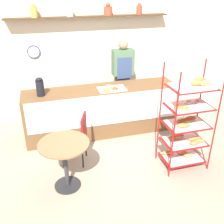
{
  "coord_description": "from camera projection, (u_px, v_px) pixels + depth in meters",
  "views": [
    {
      "loc": [
        -1.05,
        -3.35,
        2.72
      ],
      "look_at": [
        0.0,
        0.39,
        0.78
      ],
      "focal_mm": 42.0,
      "sensor_mm": 36.0,
      "label": 1
    }
  ],
  "objects": [
    {
      "name": "ground_plane",
      "position": [
        118.0,
        164.0,
        4.36
      ],
      "size": [
        14.0,
        14.0,
        0.0
      ],
      "primitive_type": "plane",
      "color": "gray"
    },
    {
      "name": "back_wall",
      "position": [
        90.0,
        52.0,
        5.62
      ],
      "size": [
        10.0,
        0.3,
        2.7
      ],
      "color": "beige",
      "rests_on": "ground_plane"
    },
    {
      "name": "display_counter",
      "position": [
        102.0,
        111.0,
        5.12
      ],
      "size": [
        2.93,
        0.67,
        0.92
      ],
      "color": "brown",
      "rests_on": "ground_plane"
    },
    {
      "name": "pastry_rack",
      "position": [
        187.0,
        123.0,
        4.05
      ],
      "size": [
        0.71,
        0.5,
        1.69
      ],
      "color": "#B71414",
      "rests_on": "ground_plane"
    },
    {
      "name": "person_worker",
      "position": [
        123.0,
        77.0,
        5.48
      ],
      "size": [
        0.43,
        0.23,
        1.72
      ],
      "color": "#282833",
      "rests_on": "ground_plane"
    },
    {
      "name": "cafe_table",
      "position": [
        65.0,
        154.0,
        3.65
      ],
      "size": [
        0.71,
        0.71,
        0.75
      ],
      "color": "#262628",
      "rests_on": "ground_plane"
    },
    {
      "name": "cafe_chair",
      "position": [
        79.0,
        134.0,
        4.2
      ],
      "size": [
        0.48,
        0.48,
        0.86
      ],
      "rotation": [
        0.0,
        0.0,
        4.38
      ],
      "color": "black",
      "rests_on": "ground_plane"
    },
    {
      "name": "coffee_carafe",
      "position": [
        40.0,
        87.0,
        4.55
      ],
      "size": [
        0.14,
        0.14,
        0.33
      ],
      "color": "black",
      "rests_on": "display_counter"
    },
    {
      "name": "donut_tray_counter",
      "position": [
        110.0,
        89.0,
        4.86
      ],
      "size": [
        0.52,
        0.34,
        0.05
      ],
      "color": "silver",
      "rests_on": "display_counter"
    }
  ]
}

